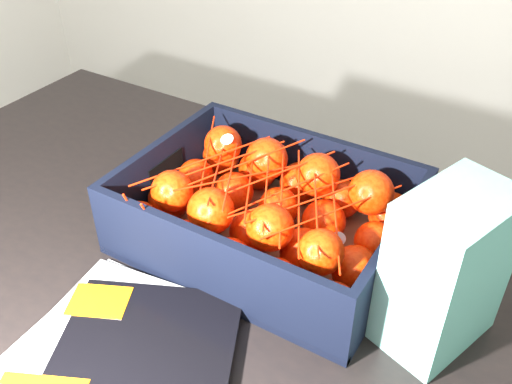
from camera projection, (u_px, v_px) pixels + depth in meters
The scene contains 6 objects.
table at pixel (185, 302), 0.89m from camera, with size 1.20×0.80×0.75m.
magazine_stack at pixel (112, 366), 0.66m from camera, with size 0.33×0.34×0.02m.
produce_crate at pixel (267, 223), 0.83m from camera, with size 0.39×0.29×0.12m.
clementine_heap at pixel (269, 210), 0.82m from camera, with size 0.37×0.28×0.11m.
mesh_net at pixel (260, 184), 0.78m from camera, with size 0.32×0.26×0.09m.
retail_carton at pixel (446, 271), 0.65m from camera, with size 0.09×0.14×0.21m, color silver.
Camera 1 is at (0.54, -0.14, 1.31)m, focal length 39.97 mm.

